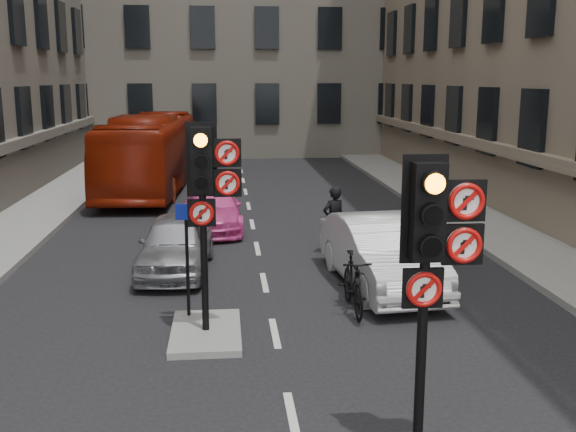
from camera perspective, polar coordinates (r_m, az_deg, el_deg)
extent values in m
cube|color=gray|center=(20.30, 17.97, -1.24)|extent=(3.00, 50.00, 0.16)
cube|color=gray|center=(11.96, -6.95, -9.76)|extent=(1.20, 2.00, 0.12)
cylinder|color=black|center=(8.14, 11.18, -11.81)|extent=(0.12, 0.12, 2.40)
cube|color=black|center=(7.62, 11.70, 0.37)|extent=(0.36, 0.28, 1.10)
cube|color=black|center=(7.74, 11.42, 0.56)|extent=(0.52, 0.03, 1.25)
cylinder|color=orange|center=(7.33, 12.37, 2.68)|extent=(0.22, 0.01, 0.22)
cylinder|color=black|center=(7.39, 12.25, 0.00)|extent=(0.22, 0.01, 0.22)
cylinder|color=black|center=(7.47, 12.14, -2.63)|extent=(0.22, 0.01, 0.22)
cube|color=black|center=(7.71, 14.76, 1.27)|extent=(0.47, 0.05, 0.47)
cylinder|color=white|center=(7.68, 14.87, 1.21)|extent=(0.41, 0.02, 0.41)
torus|color=#BF0C0A|center=(7.66, 14.90, 1.19)|extent=(0.41, 0.06, 0.41)
cube|color=#BF0C0A|center=(7.66, 14.92, 1.19)|extent=(0.25, 0.01, 0.25)
cube|color=black|center=(7.82, 14.57, -2.34)|extent=(0.47, 0.05, 0.47)
cylinder|color=white|center=(7.78, 14.67, -2.41)|extent=(0.41, 0.02, 0.41)
torus|color=#BF0C0A|center=(7.77, 14.71, -2.44)|extent=(0.41, 0.06, 0.41)
cube|color=#BF0C0A|center=(7.76, 14.72, -2.44)|extent=(0.25, 0.01, 0.25)
cube|color=black|center=(7.81, 11.34, -6.00)|extent=(0.47, 0.05, 0.47)
cylinder|color=white|center=(7.78, 11.42, -6.09)|extent=(0.41, 0.02, 0.41)
torus|color=#BF0C0A|center=(7.76, 11.45, -6.13)|extent=(0.41, 0.06, 0.41)
cube|color=#BF0C0A|center=(7.76, 11.46, -6.14)|extent=(0.25, 0.01, 0.25)
cylinder|color=black|center=(11.56, -7.11, -3.94)|extent=(0.12, 0.12, 2.40)
cube|color=black|center=(11.22, -7.33, 4.70)|extent=(0.36, 0.28, 1.10)
cube|color=black|center=(11.35, -7.31, 4.78)|extent=(0.52, 0.03, 1.25)
cylinder|color=orange|center=(10.94, -7.42, 6.37)|extent=(0.22, 0.02, 0.22)
cylinder|color=black|center=(10.98, -7.37, 4.55)|extent=(0.22, 0.02, 0.22)
cylinder|color=black|center=(11.03, -7.32, 2.75)|extent=(0.22, 0.02, 0.22)
cube|color=black|center=(11.18, -5.19, 5.35)|extent=(0.47, 0.05, 0.47)
cylinder|color=white|center=(11.14, -5.19, 5.32)|extent=(0.41, 0.02, 0.41)
torus|color=#BF0C0A|center=(11.13, -5.19, 5.32)|extent=(0.41, 0.06, 0.41)
cube|color=#BF0C0A|center=(11.12, -5.19, 5.31)|extent=(0.25, 0.02, 0.25)
cube|color=black|center=(11.25, -5.14, 2.81)|extent=(0.47, 0.05, 0.47)
cylinder|color=white|center=(11.21, -5.14, 2.78)|extent=(0.41, 0.02, 0.41)
torus|color=#BF0C0A|center=(11.19, -5.14, 2.77)|extent=(0.41, 0.06, 0.41)
cube|color=#BF0C0A|center=(11.19, -5.14, 2.77)|extent=(0.25, 0.02, 0.25)
cube|color=black|center=(11.34, -7.32, 0.27)|extent=(0.47, 0.05, 0.47)
cylinder|color=white|center=(11.30, -7.33, 0.23)|extent=(0.41, 0.02, 0.41)
torus|color=#BF0C0A|center=(11.29, -7.33, 0.22)|extent=(0.41, 0.06, 0.41)
cube|color=#BF0C0A|center=(11.28, -7.33, 0.21)|extent=(0.25, 0.02, 0.25)
imported|color=#9A9BA1|center=(15.71, -9.48, -2.34)|extent=(1.77, 3.93, 1.31)
imported|color=silver|center=(14.47, 7.84, -3.11)|extent=(2.01, 4.68, 1.50)
imported|color=#E54399|center=(19.99, -6.41, 0.57)|extent=(1.79, 4.14, 1.19)
imported|color=maroon|center=(27.16, -11.58, 5.26)|extent=(3.07, 10.86, 2.99)
imported|color=black|center=(12.96, 5.54, -5.68)|extent=(0.54, 1.87, 1.12)
imported|color=black|center=(17.09, 3.89, -0.34)|extent=(0.75, 0.64, 1.73)
cylinder|color=black|center=(12.34, -8.52, -3.81)|extent=(0.06, 0.06, 2.05)
cube|color=navy|center=(12.08, -8.67, 0.35)|extent=(0.36, 0.08, 0.29)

